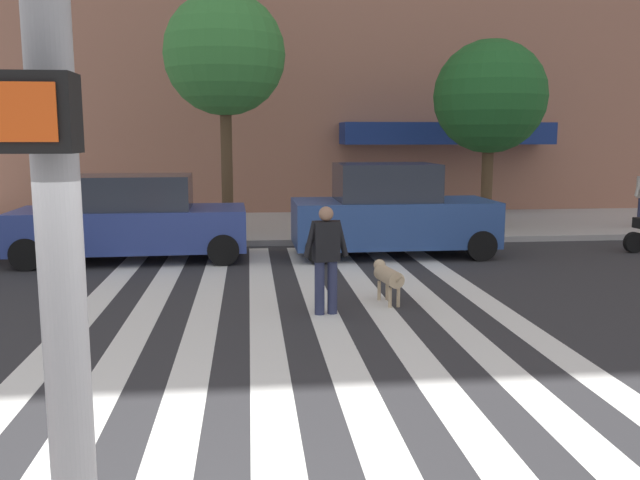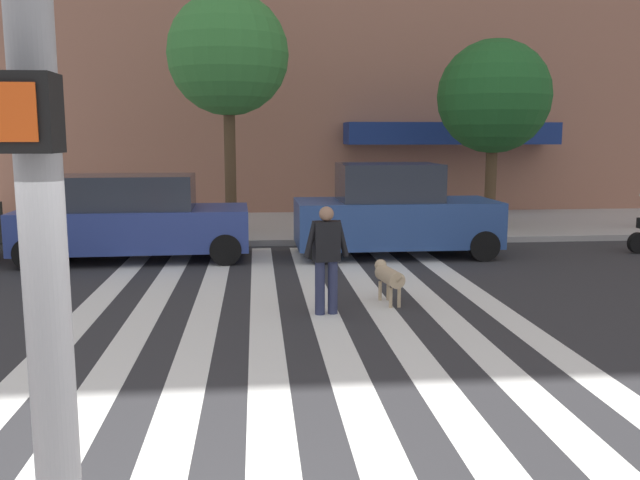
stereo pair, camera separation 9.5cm
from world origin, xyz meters
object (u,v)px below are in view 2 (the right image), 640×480
(street_tree_nearest, at_px, (228,55))
(dog_on_leash, at_px, (388,276))
(parked_car_third_in_line, at_px, (394,213))
(parked_car_behind_first, at_px, (132,218))
(street_tree_middle, at_px, (494,97))
(pedestrian_dog_walker, at_px, (326,254))

(street_tree_nearest, bearing_deg, dog_on_leash, -69.56)
(parked_car_third_in_line, bearing_deg, parked_car_behind_first, -179.99)
(street_tree_middle, bearing_deg, dog_on_leash, -120.13)
(parked_car_behind_first, bearing_deg, dog_on_leash, -41.87)
(street_tree_nearest, bearing_deg, pedestrian_dog_walker, -78.00)
(street_tree_nearest, height_order, pedestrian_dog_walker, street_tree_nearest)
(street_tree_nearest, height_order, street_tree_middle, street_tree_nearest)
(street_tree_middle, distance_m, dog_on_leash, 9.21)
(pedestrian_dog_walker, bearing_deg, parked_car_third_in_line, 67.33)
(street_tree_middle, xyz_separation_m, dog_on_leash, (-4.33, -7.45, -3.26))
(pedestrian_dog_walker, bearing_deg, street_tree_nearest, 102.00)
(parked_car_behind_first, xyz_separation_m, street_tree_middle, (9.11, 3.17, 2.79))
(parked_car_behind_first, distance_m, street_tree_middle, 10.04)
(parked_car_third_in_line, height_order, pedestrian_dog_walker, parked_car_third_in_line)
(street_tree_middle, bearing_deg, parked_car_behind_first, -160.80)
(pedestrian_dog_walker, height_order, dog_on_leash, pedestrian_dog_walker)
(parked_car_third_in_line, xyz_separation_m, street_tree_nearest, (-3.73, 3.14, 3.75))
(parked_car_third_in_line, distance_m, pedestrian_dog_walker, 5.27)
(parked_car_behind_first, distance_m, pedestrian_dog_walker, 6.12)
(parked_car_third_in_line, relative_size, street_tree_nearest, 0.73)
(parked_car_behind_first, bearing_deg, street_tree_middle, 19.20)
(street_tree_nearest, xyz_separation_m, dog_on_leash, (2.77, -7.42, -4.27))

